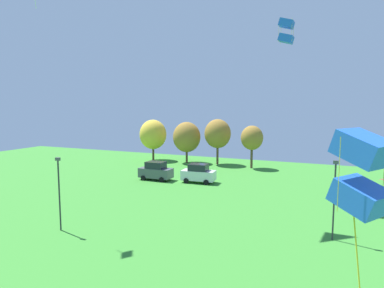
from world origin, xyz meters
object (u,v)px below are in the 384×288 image
(kite_flying_5, at_px, (362,173))
(light_post_2, at_px, (59,189))
(treeline_tree_0, at_px, (153,135))
(parked_car_leftmost, at_px, (156,171))
(treeline_tree_1, at_px, (187,137))
(treeline_tree_3, at_px, (252,138))
(light_post_0, at_px, (334,195))
(treeline_tree_2, at_px, (218,134))
(parked_car_second_from_left, at_px, (198,173))
(kite_flying_7, at_px, (286,31))

(kite_flying_5, height_order, light_post_2, kite_flying_5)
(treeline_tree_0, bearing_deg, parked_car_leftmost, -58.70)
(parked_car_leftmost, distance_m, light_post_2, 18.74)
(kite_flying_5, xyz_separation_m, treeline_tree_1, (-24.20, 38.57, -3.01))
(kite_flying_5, relative_size, treeline_tree_3, 0.95)
(light_post_0, xyz_separation_m, treeline_tree_2, (-18.02, 26.38, 1.71))
(parked_car_second_from_left, bearing_deg, kite_flying_5, -61.63)
(parked_car_second_from_left, relative_size, light_post_2, 0.75)
(kite_flying_5, relative_size, light_post_2, 1.09)
(light_post_2, bearing_deg, treeline_tree_3, 77.43)
(light_post_0, distance_m, light_post_2, 20.20)
(kite_flying_5, xyz_separation_m, parked_car_second_from_left, (-16.72, 25.73, -6.13))
(kite_flying_5, bearing_deg, treeline_tree_3, 108.99)
(kite_flying_7, distance_m, treeline_tree_1, 27.27)
(treeline_tree_0, relative_size, treeline_tree_2, 0.96)
(parked_car_second_from_left, relative_size, treeline_tree_0, 0.60)
(treeline_tree_3, bearing_deg, light_post_2, -102.57)
(treeline_tree_0, relative_size, treeline_tree_1, 1.04)
(treeline_tree_0, height_order, treeline_tree_1, treeline_tree_0)
(parked_car_second_from_left, bearing_deg, kite_flying_7, -21.96)
(parked_car_second_from_left, xyz_separation_m, light_post_0, (15.76, -12.93, 2.11))
(parked_car_leftmost, bearing_deg, light_post_0, -30.32)
(parked_car_leftmost, relative_size, light_post_0, 0.75)
(treeline_tree_1, bearing_deg, parked_car_second_from_left, -59.80)
(kite_flying_7, height_order, treeline_tree_3, kite_flying_7)
(kite_flying_7, bearing_deg, treeline_tree_2, 127.57)
(light_post_0, relative_size, treeline_tree_1, 0.84)
(parked_car_second_from_left, height_order, light_post_2, light_post_2)
(treeline_tree_1, bearing_deg, light_post_2, -82.79)
(light_post_2, distance_m, treeline_tree_3, 32.41)
(kite_flying_7, distance_m, parked_car_second_from_left, 19.15)
(treeline_tree_2, bearing_deg, parked_car_leftmost, -103.12)
(treeline_tree_3, bearing_deg, treeline_tree_0, 178.03)
(kite_flying_5, relative_size, treeline_tree_1, 0.91)
(light_post_2, bearing_deg, treeline_tree_1, 97.21)
(treeline_tree_1, bearing_deg, kite_flying_7, -41.74)
(treeline_tree_0, distance_m, treeline_tree_3, 17.57)
(treeline_tree_3, bearing_deg, kite_flying_7, -65.87)
(parked_car_leftmost, relative_size, treeline_tree_2, 0.58)
(parked_car_leftmost, distance_m, treeline_tree_0, 16.38)
(treeline_tree_0, relative_size, treeline_tree_3, 1.09)
(kite_flying_7, height_order, treeline_tree_0, kite_flying_7)
(parked_car_second_from_left, xyz_separation_m, light_post_2, (-3.40, -19.32, 2.07))
(treeline_tree_0, distance_m, treeline_tree_1, 6.45)
(parked_car_leftmost, xyz_separation_m, light_post_0, (21.35, -12.11, 2.09))
(treeline_tree_1, xyz_separation_m, treeline_tree_3, (11.12, -0.56, 0.33))
(light_post_2, height_order, treeline_tree_3, treeline_tree_3)
(parked_car_leftmost, xyz_separation_m, treeline_tree_2, (3.33, 14.27, 3.80))
(light_post_2, bearing_deg, kite_flying_7, 48.75)
(treeline_tree_1, height_order, treeline_tree_2, treeline_tree_2)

